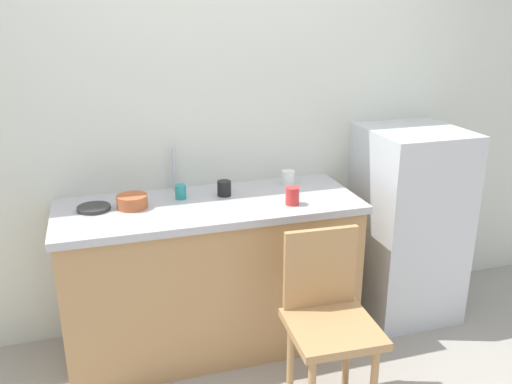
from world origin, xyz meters
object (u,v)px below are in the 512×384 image
Objects in this scene: cup_black at (224,188)px; cup_teal at (181,192)px; hotplate at (94,208)px; terracotta_bowl at (132,201)px; cup_red at (292,196)px; chair at (328,316)px; cup_white at (288,178)px; refrigerator at (407,223)px.

cup_teal is at bearing 175.30° from cup_black.
hotplate is 2.19× the size of cup_teal.
terracotta_bowl is 1.68× the size of cup_red.
hotplate reaches higher than chair.
refrigerator is at bearing -11.26° from cup_white.
terracotta_bowl is at bearing -166.05° from cup_teal.
terracotta_bowl is at bearing 141.04° from chair.
cup_teal is (-0.24, 0.02, -0.00)m from cup_black.
hotplate is at bearing -178.20° from cup_black.
terracotta_bowl is 0.51m from cup_black.
cup_white is at bearing 7.39° from terracotta_bowl.
chair is at bearing -140.62° from refrigerator.
cup_black reaches higher than cup_teal.
cup_black is at bearing -169.95° from cup_white.
hotplate is 0.70m from cup_black.
chair is 10.31× the size of cup_white.
chair is at bearing -36.51° from hotplate.
terracotta_bowl is at bearing 166.33° from cup_red.
chair is 5.56× the size of terracotta_bowl.
cup_red reaches higher than terracotta_bowl.
refrigerator is 1.87m from hotplate.
cup_black reaches higher than terracotta_bowl.
terracotta_bowl is 0.27m from cup_teal.
cup_black is at bearing 141.84° from cup_red.
terracotta_bowl is (-1.65, 0.03, 0.31)m from refrigerator.
cup_black is (-1.14, 0.08, 0.32)m from refrigerator.
cup_red reaches higher than hotplate.
cup_teal is at bearing -175.39° from cup_white.
cup_red is at bearing -168.49° from refrigerator.
terracotta_bowl is (-0.81, 0.72, 0.41)m from chair.
refrigerator is 1.19m from cup_black.
terracotta_bowl is 0.92m from cup_white.
refrigerator is 1.09m from chair.
cup_red reaches higher than cup_white.
terracotta_bowl is at bearing -174.77° from cup_black.
cup_red is (1.01, -0.22, 0.04)m from hotplate.
terracotta_bowl is 2.07× the size of cup_teal.
refrigerator is 1.34× the size of chair.
cup_red is at bearing -25.64° from cup_teal.
cup_black is at bearing 1.80° from hotplate.
cup_white is at bearing 4.84° from hotplate.
cup_teal is at bearing 176.05° from refrigerator.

